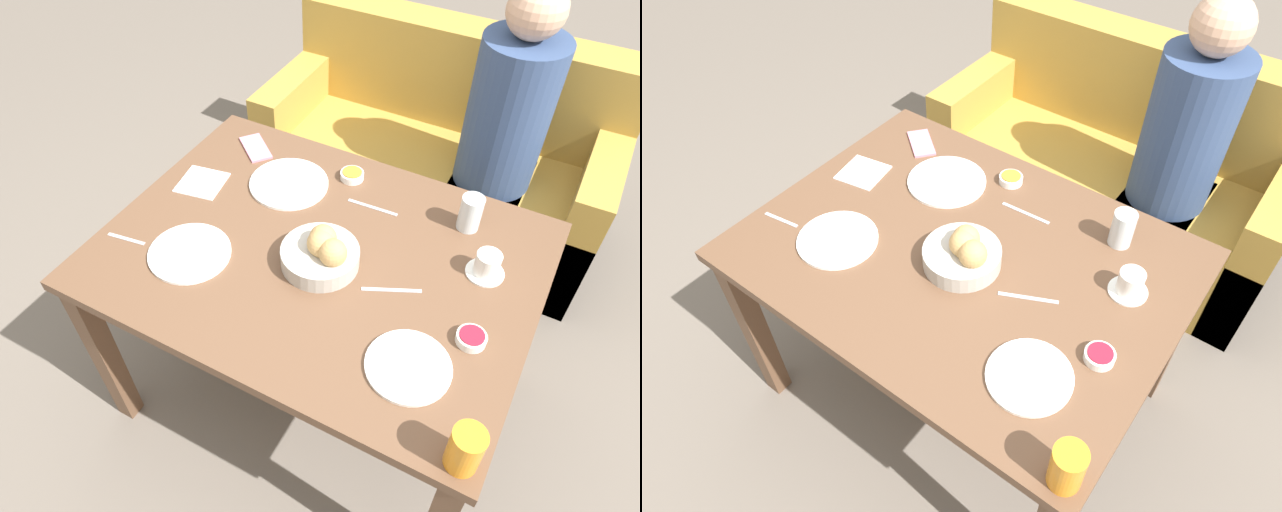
% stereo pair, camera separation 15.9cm
% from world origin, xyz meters
% --- Properties ---
extents(ground_plane, '(10.00, 10.00, 0.00)m').
position_xyz_m(ground_plane, '(0.00, 0.00, 0.00)').
color(ground_plane, '#6B6056').
extents(dining_table, '(1.24, 0.93, 0.75)m').
position_xyz_m(dining_table, '(0.00, 0.00, 0.65)').
color(dining_table, brown).
rests_on(dining_table, ground_plane).
extents(couch, '(1.52, 0.70, 0.87)m').
position_xyz_m(couch, '(-0.01, 1.15, 0.31)').
color(couch, '#B28938').
rests_on(couch, ground_plane).
extents(seated_person, '(0.31, 0.41, 1.23)m').
position_xyz_m(seated_person, '(0.28, 1.00, 0.53)').
color(seated_person, '#23232D').
rests_on(seated_person, ground_plane).
extents(bread_basket, '(0.22, 0.22, 0.12)m').
position_xyz_m(bread_basket, '(0.03, -0.04, 0.80)').
color(bread_basket, '#B2ADA3').
rests_on(bread_basket, dining_table).
extents(plate_near_left, '(0.24, 0.24, 0.01)m').
position_xyz_m(plate_near_left, '(-0.32, -0.19, 0.76)').
color(plate_near_left, white).
rests_on(plate_near_left, dining_table).
extents(plate_near_right, '(0.21, 0.21, 0.01)m').
position_xyz_m(plate_near_right, '(0.38, -0.24, 0.76)').
color(plate_near_right, white).
rests_on(plate_near_right, dining_table).
extents(plate_far_center, '(0.26, 0.26, 0.01)m').
position_xyz_m(plate_far_center, '(-0.23, 0.22, 0.76)').
color(plate_far_center, white).
rests_on(plate_far_center, dining_table).
extents(juice_glass, '(0.07, 0.07, 0.12)m').
position_xyz_m(juice_glass, '(0.56, -0.41, 0.81)').
color(juice_glass, orange).
rests_on(juice_glass, dining_table).
extents(water_tumbler, '(0.07, 0.07, 0.11)m').
position_xyz_m(water_tumbler, '(0.34, 0.30, 0.81)').
color(water_tumbler, silver).
rests_on(water_tumbler, dining_table).
extents(coffee_cup, '(0.11, 0.11, 0.07)m').
position_xyz_m(coffee_cup, '(0.45, 0.15, 0.79)').
color(coffee_cup, white).
rests_on(coffee_cup, dining_table).
extents(jam_bowl_berry, '(0.08, 0.08, 0.03)m').
position_xyz_m(jam_bowl_berry, '(0.48, -0.09, 0.77)').
color(jam_bowl_berry, white).
rests_on(jam_bowl_berry, dining_table).
extents(jam_bowl_honey, '(0.08, 0.08, 0.03)m').
position_xyz_m(jam_bowl_honey, '(-0.06, 0.34, 0.77)').
color(jam_bowl_honey, white).
rests_on(jam_bowl_honey, dining_table).
extents(fork_silver, '(0.16, 0.02, 0.00)m').
position_xyz_m(fork_silver, '(0.06, 0.25, 0.75)').
color(fork_silver, '#B7B7BC').
rests_on(fork_silver, dining_table).
extents(knife_silver, '(0.15, 0.08, 0.00)m').
position_xyz_m(knife_silver, '(0.24, -0.03, 0.75)').
color(knife_silver, '#B7B7BC').
rests_on(knife_silver, dining_table).
extents(spoon_coffee, '(0.12, 0.03, 0.00)m').
position_xyz_m(spoon_coffee, '(-0.52, -0.23, 0.75)').
color(spoon_coffee, '#B7B7BC').
rests_on(spoon_coffee, dining_table).
extents(napkin, '(0.16, 0.16, 0.00)m').
position_xyz_m(napkin, '(-0.48, 0.09, 0.75)').
color(napkin, white).
rests_on(napkin, dining_table).
extents(cell_phone, '(0.16, 0.15, 0.01)m').
position_xyz_m(cell_phone, '(-0.43, 0.33, 0.76)').
color(cell_phone, pink).
rests_on(cell_phone, dining_table).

